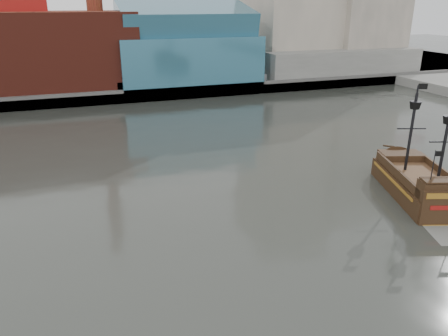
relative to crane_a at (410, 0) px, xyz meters
name	(u,v)px	position (x,y,z in m)	size (l,w,h in m)	color
ground	(305,268)	(-78.63, -82.00, -19.11)	(400.00, 400.00, 0.00)	#292B26
promenade_far	(128,75)	(-78.63, 10.00, -18.11)	(220.00, 60.00, 2.00)	slate
seawall	(149,95)	(-78.63, -19.50, -17.81)	(220.00, 1.00, 2.60)	#4C4C49
crane_a	(410,0)	(0.00, 0.00, 0.00)	(22.50, 4.00, 32.25)	slate
crane_b	(410,13)	(9.60, 10.00, -3.54)	(19.10, 4.00, 26.25)	slate
pirate_ship	(419,187)	(-61.34, -74.52, -18.02)	(9.71, 16.85, 12.10)	black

